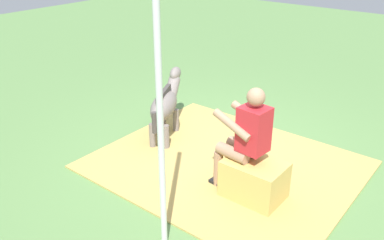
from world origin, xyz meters
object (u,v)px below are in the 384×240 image
Objects in this scene: hay_bale at (254,180)px; tent_pole_left at (161,130)px; person_seated at (245,136)px; pony_standing at (166,103)px.

tent_pole_left is (0.28, 1.23, 1.03)m from hay_bale.
person_seated is 0.53× the size of tent_pole_left.
tent_pole_left is at bearing 131.15° from pony_standing.
hay_bale is 1.63m from tent_pole_left.
hay_bale is 1.91m from pony_standing.
hay_bale is 0.50× the size of person_seated.
hay_bale is 0.27× the size of tent_pole_left.
hay_bale is 0.54m from person_seated.
pony_standing is (1.65, -0.51, -0.20)m from person_seated.
person_seated reaches higher than pony_standing.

